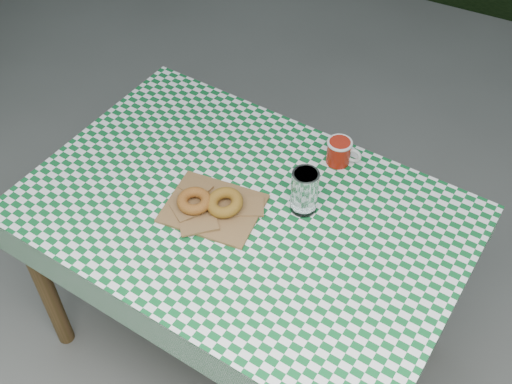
% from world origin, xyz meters
% --- Properties ---
extents(ground, '(60.00, 60.00, 0.00)m').
position_xyz_m(ground, '(0.00, 0.00, 0.00)').
color(ground, '#555550').
rests_on(ground, ground).
extents(table, '(1.38, 0.99, 0.75)m').
position_xyz_m(table, '(-0.05, 0.08, 0.38)').
color(table, brown).
rests_on(table, ground).
extents(tablecloth, '(1.40, 1.01, 0.01)m').
position_xyz_m(tablecloth, '(-0.05, 0.08, 0.75)').
color(tablecloth, '#0E5926').
rests_on(tablecloth, table).
extents(paper_bag, '(0.30, 0.25, 0.01)m').
position_xyz_m(paper_bag, '(-0.14, 0.04, 0.76)').
color(paper_bag, olive).
rests_on(paper_bag, tablecloth).
extents(bagel_front, '(0.14, 0.14, 0.03)m').
position_xyz_m(bagel_front, '(-0.19, 0.02, 0.79)').
color(bagel_front, '#9A641F').
rests_on(bagel_front, paper_bag).
extents(bagel_back, '(0.16, 0.16, 0.04)m').
position_xyz_m(bagel_back, '(-0.10, 0.06, 0.79)').
color(bagel_back, '#8A5F1C').
rests_on(bagel_back, paper_bag).
extents(coffee_mug, '(0.17, 0.17, 0.09)m').
position_xyz_m(coffee_mug, '(0.12, 0.41, 0.80)').
color(coffee_mug, maroon).
rests_on(coffee_mug, tablecloth).
extents(drinking_glass, '(0.10, 0.10, 0.15)m').
position_xyz_m(drinking_glass, '(0.10, 0.17, 0.83)').
color(drinking_glass, white).
rests_on(drinking_glass, tablecloth).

